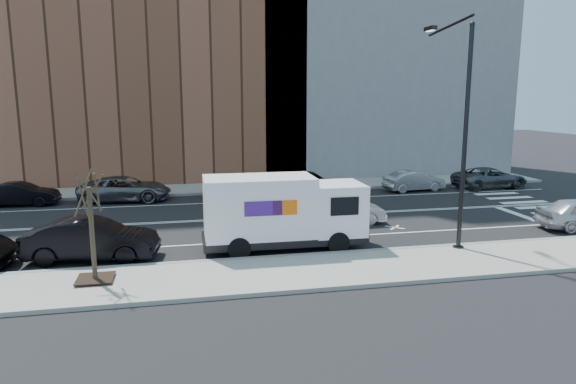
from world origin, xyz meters
name	(u,v)px	position (x,y,z in m)	size (l,w,h in m)	color
ground	(262,218)	(0.00, 0.00, 0.00)	(120.00, 120.00, 0.00)	black
sidewalk_near	(300,272)	(0.00, -8.80, 0.07)	(44.00, 3.60, 0.15)	gray
sidewalk_far	(242,187)	(0.00, 8.80, 0.07)	(44.00, 3.60, 0.15)	gray
curb_near	(290,257)	(0.00, -7.00, 0.08)	(44.00, 0.25, 0.17)	gray
curb_far	(245,192)	(0.00, 7.00, 0.08)	(44.00, 0.25, 0.17)	gray
crosswalk	(532,205)	(16.00, 0.00, 0.00)	(3.00, 14.00, 0.01)	white
road_markings	(262,218)	(0.00, 0.00, 0.00)	(40.00, 8.60, 0.01)	white
bldg_brick	(122,31)	(-8.00, 15.60, 11.00)	(26.00, 10.00, 22.00)	brown
bldg_concrete	(376,12)	(12.00, 15.60, 13.00)	(20.00, 10.00, 26.00)	slate
streetlight	(459,126)	(7.00, -6.91, 5.08)	(0.44, 4.02, 9.34)	black
street_tree	(93,243)	(-7.00, -8.40, 1.45)	(1.20, 1.20, 3.75)	black
fedex_van	(283,211)	(-0.01, -5.60, 1.61)	(6.73, 2.46, 3.06)	black
far_parked_b	(21,194)	(-13.18, 5.84, 0.68)	(1.43, 4.11, 1.36)	black
far_parked_c	(125,189)	(-7.41, 6.01, 0.75)	(2.49, 5.39, 1.50)	#575B60
far_parked_d	(247,185)	(0.00, 5.90, 0.71)	(1.99, 4.90, 1.42)	navy
far_parked_e	(308,183)	(3.86, 5.41, 0.84)	(1.97, 4.90, 1.67)	black
far_parked_f	(414,181)	(11.20, 5.57, 0.68)	(1.44, 4.12, 1.36)	#98999D
far_parked_g	(490,178)	(16.80, 5.53, 0.71)	(2.37, 5.13, 1.43)	#4A4D51
driving_sedan	(344,211)	(3.79, -2.08, 0.67)	(1.42, 4.09, 1.35)	silver
near_parked_rear_a	(92,240)	(-7.50, -5.60, 0.82)	(1.73, 4.96, 1.63)	black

